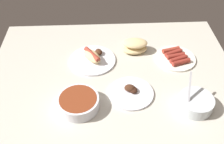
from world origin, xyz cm
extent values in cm
cube|color=beige|center=(0.00, 0.00, -1.50)|extent=(120.00, 90.00, 3.00)
cylinder|color=white|center=(10.03, -10.93, 0.50)|extent=(23.59, 23.59, 1.00)
ellipsoid|color=#E5C689|center=(10.03, -10.93, 3.20)|extent=(11.63, 13.39, 4.40)
cylinder|color=#9E3828|center=(10.03, -10.93, 4.41)|extent=(8.28, 10.92, 2.40)
ellipsoid|color=#472819|center=(6.76, -15.11, 2.40)|extent=(4.26, 4.92, 2.80)
cylinder|color=white|center=(-32.66, -10.33, 0.50)|extent=(20.54, 20.54, 1.00)
cylinder|color=#9E3828|center=(-31.16, -15.36, 2.19)|extent=(9.69, 4.70, 2.38)
cylinder|color=maroon|center=(-31.91, -12.85, 2.19)|extent=(9.62, 5.58, 2.38)
cylinder|color=maroon|center=(-32.66, -10.33, 2.19)|extent=(9.69, 4.46, 2.38)
cylinder|color=maroon|center=(-33.40, -7.82, 2.19)|extent=(9.63, 5.52, 2.38)
cylinder|color=maroon|center=(-34.15, -5.31, 2.19)|extent=(9.68, 5.07, 2.38)
cylinder|color=white|center=(-7.34, 12.79, 0.50)|extent=(20.33, 20.33, 1.00)
ellipsoid|color=#381E14|center=(-8.21, 12.11, 2.07)|extent=(5.58, 5.99, 2.13)
ellipsoid|color=#472819|center=(-6.86, 11.55, 2.50)|extent=(5.31, 4.50, 2.99)
cylinder|color=white|center=(15.61, 19.30, 2.70)|extent=(17.64, 17.64, 5.41)
cylinder|color=maroon|center=(15.61, 19.30, 5.01)|extent=(15.88, 15.88, 1.00)
cylinder|color=silver|center=(-33.75, 21.81, 2.71)|extent=(14.79, 14.79, 5.42)
cylinder|color=beige|center=(-33.75, 21.81, 3.80)|extent=(13.02, 13.02, 2.44)
cube|color=#B7B7BC|center=(-30.43, 19.97, 8.60)|extent=(2.79, 11.35, 12.35)
ellipsoid|color=#E5C689|center=(-12.45, -17.51, 1.80)|extent=(13.88, 9.86, 3.60)
ellipsoid|color=#E5C689|center=(-12.32, -17.74, 5.40)|extent=(13.22, 8.74, 3.60)
camera|label=1|loc=(4.97, 94.21, 89.08)|focal=43.07mm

